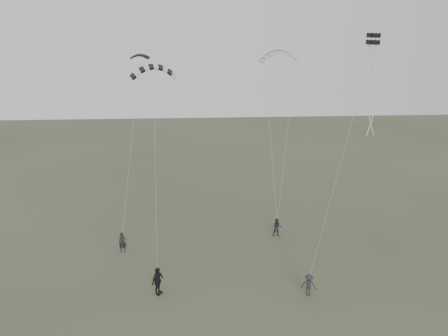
{
  "coord_description": "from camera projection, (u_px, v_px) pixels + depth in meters",
  "views": [
    {
      "loc": [
        -1.35,
        -27.23,
        16.63
      ],
      "look_at": [
        1.12,
        5.44,
        7.05
      ],
      "focal_mm": 35.0,
      "sensor_mm": 36.0,
      "label": 1
    }
  ],
  "objects": [
    {
      "name": "flyer_far",
      "position": [
        309.0,
        285.0,
        29.41
      ],
      "size": [
        1.14,
        0.83,
        1.58
      ],
      "primitive_type": "imported",
      "rotation": [
        0.0,
        0.0,
        -0.26
      ],
      "color": "#242429",
      "rests_on": "ground"
    },
    {
      "name": "flyer_left",
      "position": [
        122.0,
        242.0,
        35.57
      ],
      "size": [
        0.67,
        0.52,
        1.64
      ],
      "primitive_type": "imported",
      "rotation": [
        0.0,
        0.0,
        0.23
      ],
      "color": "black",
      "rests_on": "ground"
    },
    {
      "name": "kite_pale_large",
      "position": [
        280.0,
        52.0,
        39.12
      ],
      "size": [
        3.52,
        1.18,
        1.6
      ],
      "primitive_type": null,
      "rotation": [
        0.2,
        0.0,
        0.03
      ],
      "color": "#B1B4B7",
      "rests_on": "flyer_right"
    },
    {
      "name": "ground",
      "position": [
        214.0,
        285.0,
        30.83
      ],
      "size": [
        140.0,
        140.0,
        0.0
      ],
      "primitive_type": "plane",
      "color": "#39442C",
      "rests_on": "ground"
    },
    {
      "name": "flyer_right",
      "position": [
        277.0,
        227.0,
        38.39
      ],
      "size": [
        0.86,
        0.71,
        1.64
      ],
      "primitive_type": "imported",
      "rotation": [
        0.0,
        0.0,
        -0.11
      ],
      "color": "#25242A",
      "rests_on": "ground"
    },
    {
      "name": "kite_box",
      "position": [
        373.0,
        39.0,
        28.77
      ],
      "size": [
        0.8,
        0.82,
        0.75
      ],
      "primitive_type": null,
      "rotation": [
        0.05,
        0.0,
        0.24
      ],
      "color": "black",
      "rests_on": "flyer_far"
    },
    {
      "name": "kite_dark_small",
      "position": [
        140.0,
        55.0,
        38.76
      ],
      "size": [
        1.8,
        0.95,
        0.66
      ],
      "primitive_type": null,
      "rotation": [
        0.26,
        0.0,
        -0.19
      ],
      "color": "black",
      "rests_on": "flyer_left"
    },
    {
      "name": "flyer_center",
      "position": [
        158.0,
        281.0,
        29.53
      ],
      "size": [
        1.04,
        1.23,
        1.97
      ],
      "primitive_type": "imported",
      "rotation": [
        0.0,
        0.0,
        0.98
      ],
      "color": "black",
      "rests_on": "ground"
    },
    {
      "name": "kite_striped",
      "position": [
        154.0,
        67.0,
        30.81
      ],
      "size": [
        3.37,
        1.66,
        1.44
      ],
      "primitive_type": null,
      "rotation": [
        0.33,
        0.0,
        0.16
      ],
      "color": "black",
      "rests_on": "flyer_center"
    }
  ]
}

